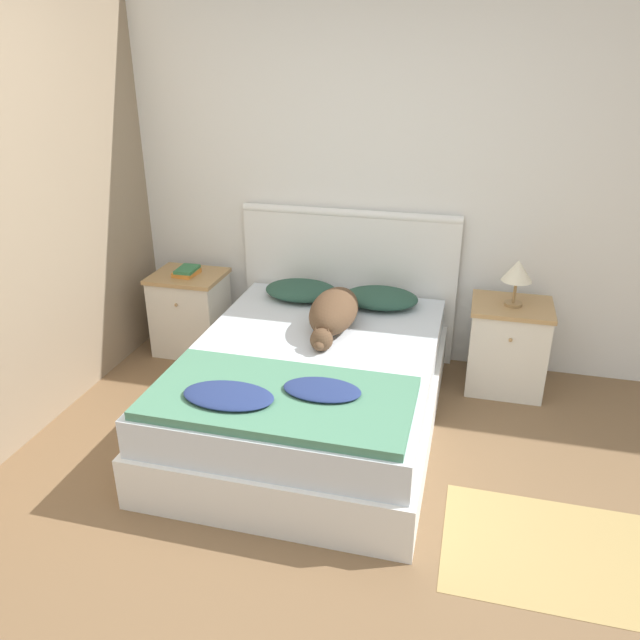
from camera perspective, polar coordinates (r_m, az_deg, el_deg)
ground_plane at (r=2.99m, az=-5.33°, el=-20.43°), size 16.00×16.00×0.00m
wall_back at (r=4.27m, az=3.73°, el=13.00°), size 9.00×0.06×2.55m
wall_side_left at (r=3.96m, az=-23.62°, el=10.17°), size 0.06×3.10×2.55m
bed at (r=3.67m, az=-0.76°, el=-6.21°), size 1.43×1.94×0.49m
headboard at (r=4.41m, az=2.59°, el=3.62°), size 1.51×0.06×1.06m
nightstand_left at (r=4.62m, az=-11.73°, el=0.69°), size 0.50×0.43×0.59m
nightstand_right at (r=4.20m, az=16.74°, el=-2.32°), size 0.50×0.43×0.59m
pillow_left at (r=4.25m, az=-1.74°, el=2.74°), size 0.49×0.36×0.11m
pillow_right at (r=4.14m, az=5.56°, el=2.04°), size 0.49×0.36×0.11m
quilt at (r=3.05m, az=-3.89°, el=-7.03°), size 1.29×0.67×0.08m
dog at (r=3.76m, az=1.23°, el=0.71°), size 0.28×0.76×0.23m
book_stack at (r=4.50m, az=-12.09°, el=4.37°), size 0.16×0.19×0.05m
table_lamp at (r=4.00m, az=17.61°, el=4.17°), size 0.19×0.19×0.30m
rug at (r=3.18m, az=22.49°, el=-19.33°), size 1.18×0.71×0.00m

